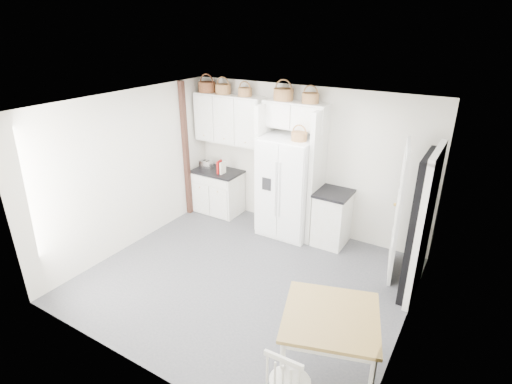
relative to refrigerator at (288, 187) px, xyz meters
The scene contains 28 objects.
floor 1.88m from the refrigerator, 84.79° to the right, with size 4.50×4.50×0.00m, color #39393E.
ceiling 2.37m from the refrigerator, 84.79° to the right, with size 4.50×4.50×0.00m, color white.
wall_back 0.56m from the refrigerator, 67.15° to the left, with size 4.50×4.50×0.00m, color beige.
wall_left 2.70m from the refrigerator, 141.94° to the right, with size 4.00×4.00×0.00m, color beige.
wall_right 2.94m from the refrigerator, 34.41° to the right, with size 4.00×4.00×0.00m, color beige.
refrigerator is the anchor object (origin of this frame).
base_cab_left 1.65m from the refrigerator, behind, with size 0.91×0.57×0.84m, color silver.
base_cab_right 0.94m from the refrigerator, ahead, with size 0.52×0.62×0.91m, color silver.
dining_table 3.28m from the refrigerator, 55.16° to the right, with size 0.97×0.97×0.81m, color olive.
windsor_chair 3.75m from the refrigerator, 62.55° to the right, with size 0.41×0.37×0.83m, color silver.
counter_left 1.58m from the refrigerator, behind, with size 0.94×0.61×0.04m, color black.
counter_right 0.83m from the refrigerator, ahead, with size 0.56×0.66×0.04m, color black.
toaster 1.83m from the refrigerator, behind, with size 0.25×0.14×0.17m, color silver.
cookbook_red 1.47m from the refrigerator, behind, with size 0.04×0.16×0.25m, color #9E100F.
cookbook_cream 1.39m from the refrigerator, behind, with size 0.03×0.16×0.23m, color silver.
basket_upper_a 2.42m from the refrigerator, behind, with size 0.33×0.33×0.19m, color #572016.
basket_upper_b 2.14m from the refrigerator, behind, with size 0.29×0.29×0.17m, color olive.
basket_upper_c 1.84m from the refrigerator, 169.51° to the left, with size 0.25×0.25×0.15m, color olive.
basket_bridge_a 1.58m from the refrigerator, 142.04° to the left, with size 0.34×0.34×0.19m, color olive.
basket_bridge_b 1.57m from the refrigerator, 36.33° to the left, with size 0.28×0.28×0.16m, color olive.
basket_fridge_b 0.99m from the refrigerator, 24.81° to the right, with size 0.26×0.26×0.14m, color olive.
upper_cabinet 1.69m from the refrigerator, behind, with size 1.40×0.34×0.90m, color silver.
bridge_cabinet 1.25m from the refrigerator, 90.00° to the left, with size 1.12×0.34×0.45m, color silver.
fridge_panel_left 0.57m from the refrigerator, behind, with size 0.08×0.60×2.30m, color silver.
fridge_panel_right 0.57m from the refrigerator, ahead, with size 0.08×0.60×2.30m, color silver.
trim_post 2.11m from the refrigerator, behind, with size 0.09×0.09×2.60m, color #351F15.
doorway_void 2.40m from the refrigerator, 15.58° to the right, with size 0.18×0.85×2.05m, color black.
door_slab 1.98m from the refrigerator, ahead, with size 0.80×0.04×2.05m, color white.
Camera 1 is at (2.72, -4.20, 3.57)m, focal length 28.00 mm.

